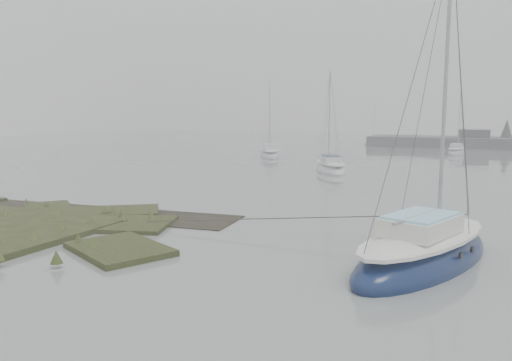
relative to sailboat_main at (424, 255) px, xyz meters
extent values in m
plane|color=slate|center=(-9.87, 27.81, -0.32)|extent=(160.00, 160.00, 0.00)
cube|color=#424247|center=(0.13, 58.81, 1.08)|extent=(4.00, 3.00, 2.20)
cone|color=#384238|center=(4.13, 60.81, 1.88)|extent=(2.00, 2.00, 3.50)
ellipsoid|color=#0D1B3E|center=(0.01, 0.02, -0.20)|extent=(4.68, 7.76, 1.79)
ellipsoid|color=silver|center=(0.01, 0.02, 0.52)|extent=(3.91, 6.71, 0.51)
cube|color=silver|center=(-0.10, -0.28, 0.96)|extent=(2.31, 2.90, 0.53)
cube|color=#90CCE1|center=(-0.10, -0.28, 1.26)|extent=(2.14, 2.67, 0.08)
cylinder|color=#939399|center=(0.31, 0.91, 5.10)|extent=(0.12, 0.12, 8.43)
cylinder|color=#939399|center=(-0.17, -0.48, 1.26)|extent=(1.04, 2.82, 0.09)
ellipsoid|color=silver|center=(-9.61, 23.01, -0.22)|extent=(4.64, 6.29, 1.48)
ellipsoid|color=silver|center=(-9.61, 23.01, 0.37)|extent=(3.92, 5.42, 0.42)
cube|color=silver|center=(-9.48, 22.78, 0.74)|extent=(2.13, 2.45, 0.43)
cube|color=#16234C|center=(-9.48, 22.78, 0.98)|extent=(1.98, 2.26, 0.07)
cylinder|color=#939399|center=(-9.98, 23.69, 4.15)|extent=(0.10, 0.10, 6.94)
cylinder|color=#939399|center=(-9.40, 22.62, 0.98)|extent=(1.22, 2.18, 0.08)
ellipsoid|color=#A5A8AE|center=(-19.52, 33.93, -0.21)|extent=(4.59, 6.58, 1.53)
ellipsoid|color=silver|center=(-19.52, 33.93, 0.40)|extent=(3.87, 5.67, 0.43)
cube|color=silver|center=(-19.40, 33.69, 0.78)|extent=(2.15, 2.53, 0.45)
cube|color=#B1B5BD|center=(-19.40, 33.69, 1.03)|extent=(1.99, 2.33, 0.07)
cylinder|color=#939399|center=(-19.87, 34.66, 4.32)|extent=(0.10, 0.10, 7.21)
cylinder|color=#939399|center=(-19.33, 33.52, 1.03)|extent=(1.16, 2.31, 0.08)
ellipsoid|color=#A0A3A9|center=(-1.40, 46.73, -0.23)|extent=(2.35, 5.65, 1.33)
ellipsoid|color=silver|center=(-1.40, 46.73, 0.31)|extent=(1.92, 4.91, 0.38)
cube|color=silver|center=(-1.42, 46.49, 0.63)|extent=(1.36, 1.99, 0.39)
cube|color=silver|center=(-1.42, 46.49, 0.85)|extent=(1.27, 1.83, 0.06)
cylinder|color=#939399|center=(-1.33, 47.43, 3.72)|extent=(0.09, 0.09, 6.28)
cylinder|color=#939399|center=(-1.44, 46.34, 0.85)|extent=(0.29, 2.19, 0.07)
ellipsoid|color=silver|center=(-13.04, 58.98, -0.24)|extent=(4.74, 3.57, 1.11)
ellipsoid|color=silver|center=(-13.04, 58.98, 0.20)|extent=(4.08, 3.02, 0.31)
cube|color=silver|center=(-12.87, 58.88, 0.48)|extent=(1.85, 1.63, 0.33)
cube|color=#B8BCC3|center=(-12.87, 58.88, 0.66)|extent=(1.71, 1.51, 0.05)
cylinder|color=#939399|center=(-13.55, 59.27, 3.05)|extent=(0.07, 0.07, 5.25)
cylinder|color=#939399|center=(-12.75, 58.81, 0.66)|extent=(1.63, 0.95, 0.06)
camera|label=1|loc=(1.49, -15.46, 4.22)|focal=35.00mm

